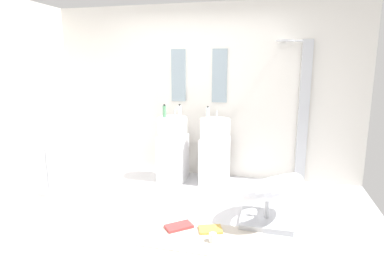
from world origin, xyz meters
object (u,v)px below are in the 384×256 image
at_px(pedestal_sink_left, 173,148).
at_px(coffee_mug, 213,237).
at_px(towel_rack, 56,153).
at_px(magazine_red, 179,226).
at_px(magazine_ochre, 210,229).
at_px(soap_bottle_green, 164,111).
at_px(soap_bottle_white, 180,111).
at_px(pedestal_sink_right, 215,150).
at_px(lounge_chair, 267,193).
at_px(shower_column, 302,110).
at_px(soap_bottle_clear, 208,112).

bearing_deg(pedestal_sink_left, coffee_mug, -60.64).
bearing_deg(towel_rack, magazine_red, -11.18).
height_order(pedestal_sink_left, magazine_ochre, pedestal_sink_left).
distance_m(magazine_red, soap_bottle_green, 1.82).
xyz_separation_m(magazine_ochre, soap_bottle_white, (-0.74, 1.44, 1.02)).
bearing_deg(pedestal_sink_right, coffee_mug, -80.48).
relative_size(lounge_chair, coffee_mug, 12.97).
bearing_deg(magazine_ochre, pedestal_sink_right, 79.50).
xyz_separation_m(pedestal_sink_left, soap_bottle_white, (0.10, 0.03, 0.55)).
xyz_separation_m(coffee_mug, soap_bottle_green, (-1.01, 1.56, 0.99)).
distance_m(magazine_red, coffee_mug, 0.44).
relative_size(shower_column, magazine_ochre, 8.59).
bearing_deg(soap_bottle_white, magazine_ochre, -62.73).
bearing_deg(pedestal_sink_right, soap_bottle_clear, 143.21).
bearing_deg(magazine_red, soap_bottle_green, 73.95).
bearing_deg(soap_bottle_clear, soap_bottle_green, -167.69).
bearing_deg(towel_rack, magazine_ochre, -8.80).
xyz_separation_m(pedestal_sink_left, shower_column, (1.83, 0.28, 0.59)).
distance_m(magazine_ochre, soap_bottle_clear, 1.83).
bearing_deg(shower_column, pedestal_sink_right, -166.65).
xyz_separation_m(shower_column, lounge_chair, (-0.43, -1.35, -0.73)).
bearing_deg(pedestal_sink_left, soap_bottle_green, -158.85).
relative_size(lounge_chair, soap_bottle_green, 5.69).
bearing_deg(magazine_ochre, coffee_mug, -91.84).
xyz_separation_m(magazine_red, soap_bottle_white, (-0.40, 1.46, 1.02)).
relative_size(towel_rack, soap_bottle_green, 4.94).
distance_m(soap_bottle_white, soap_bottle_clear, 0.41).
bearing_deg(magazine_ochre, towel_rack, 152.31).
relative_size(lounge_chair, soap_bottle_clear, 6.50).
bearing_deg(soap_bottle_green, pedestal_sink_left, 21.15).
relative_size(lounge_chair, towel_rack, 1.15).
relative_size(pedestal_sink_left, pedestal_sink_right, 1.00).
distance_m(magazine_ochre, soap_bottle_white, 1.91).
height_order(magazine_red, soap_bottle_green, soap_bottle_green).
xyz_separation_m(lounge_chair, soap_bottle_white, (-1.30, 1.10, 0.69)).
height_order(pedestal_sink_right, coffee_mug, pedestal_sink_right).
height_order(towel_rack, coffee_mug, towel_rack).
relative_size(soap_bottle_white, soap_bottle_green, 0.99).
height_order(shower_column, soap_bottle_clear, shower_column).
height_order(magazine_red, magazine_ochre, magazine_red).
xyz_separation_m(lounge_chair, soap_bottle_green, (-1.51, 1.02, 0.69)).
bearing_deg(soap_bottle_green, magazine_red, -66.15).
relative_size(shower_column, soap_bottle_green, 10.66).
distance_m(pedestal_sink_right, soap_bottle_green, 0.92).
height_order(lounge_chair, soap_bottle_clear, soap_bottle_clear).
bearing_deg(lounge_chair, pedestal_sink_left, 142.81).
height_order(towel_rack, magazine_ochre, towel_rack).
bearing_deg(towel_rack, pedestal_sink_right, 30.71).
relative_size(towel_rack, magazine_red, 3.35).
relative_size(pedestal_sink_right, magazine_ochre, 4.42).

